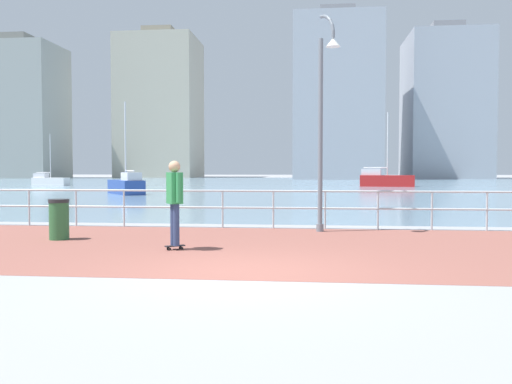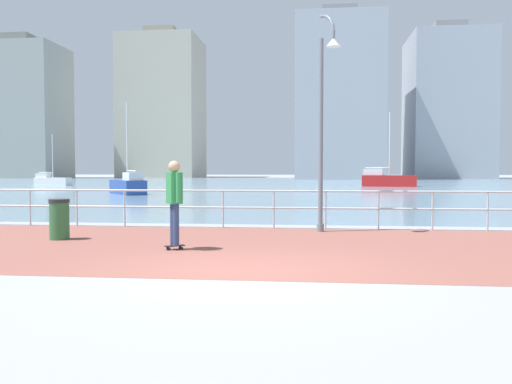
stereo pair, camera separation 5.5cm
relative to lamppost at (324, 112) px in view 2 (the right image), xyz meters
name	(u,v)px [view 2 (the right image)]	position (x,y,z in m)	size (l,w,h in m)	color
ground	(302,187)	(-1.34, 34.44, -3.06)	(220.00, 220.00, 0.00)	gray
brick_paving	(261,246)	(-1.34, -2.73, -3.06)	(28.00, 6.92, 0.01)	brown
harbor_water	(305,184)	(-1.34, 45.73, -3.06)	(180.00, 88.00, 0.00)	#6B899E
waterfront_railing	(274,202)	(-1.34, 0.73, -2.34)	(25.25, 0.06, 1.05)	#B2BCC1
lamppost	(324,112)	(0.00, 0.00, 0.00)	(0.57, 0.73, 5.54)	slate
skateboarder	(174,196)	(-3.02, -3.36, -1.99)	(0.39, 0.51, 1.78)	black
trash_bin	(59,219)	(-6.06, -2.11, -2.60)	(0.46, 0.46, 0.93)	#2D6638
sailboat_blue	(52,181)	(-26.34, 37.23, -2.58)	(3.74, 1.61, 5.09)	white
sailboat_navy	(128,185)	(-12.26, 19.84, -2.49)	(3.53, 4.23, 5.97)	#284799
sailboat_ivory	(387,179)	(6.49, 37.38, -2.40)	(5.12, 2.40, 6.92)	#B21E1E
tower_steel	(339,100)	(3.63, 77.40, 10.16)	(14.05, 15.59, 28.10)	#A3A8B2
tower_glass	(162,108)	(-30.86, 92.41, 10.98)	(15.13, 13.91, 29.74)	#B2AD99
tower_concrete	(17,111)	(-55.65, 81.62, 9.34)	(17.03, 11.72, 26.48)	#939993
tower_slate	(447,107)	(22.64, 83.69, 9.48)	(13.22, 14.62, 26.75)	#A3A8B2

